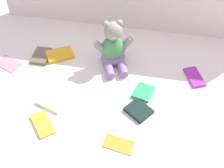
# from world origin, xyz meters

# --- Properties ---
(ground_plane) EXTENTS (3.20, 3.20, 0.00)m
(ground_plane) POSITION_xyz_m (0.00, 0.00, 0.00)
(ground_plane) COLOR silver
(teddy_bear) EXTENTS (0.20, 0.21, 0.25)m
(teddy_bear) POSITION_xyz_m (-0.06, 0.14, 0.09)
(teddy_bear) COLOR #4C8C59
(teddy_bear) RESTS_ON ground_plane
(book_case_0) EXTENTS (0.13, 0.09, 0.01)m
(book_case_0) POSITION_xyz_m (0.05, -0.33, 0.00)
(book_case_0) COLOR orange
(book_case_0) RESTS_ON ground_plane
(book_case_1) EXTENTS (0.11, 0.12, 0.02)m
(book_case_1) POSITION_xyz_m (0.12, -0.04, 0.01)
(book_case_1) COLOR #31A364
(book_case_1) RESTS_ON ground_plane
(book_case_3) EXTENTS (0.15, 0.13, 0.02)m
(book_case_3) POSITION_xyz_m (-0.28, -0.17, 0.01)
(book_case_3) COLOR white
(book_case_3) RESTS_ON ground_plane
(book_case_4) EXTENTS (0.14, 0.14, 0.01)m
(book_case_4) POSITION_xyz_m (-0.28, -0.30, 0.01)
(book_case_4) COLOR yellow
(book_case_4) RESTS_ON ground_plane
(book_case_5) EXTENTS (0.14, 0.13, 0.02)m
(book_case_5) POSITION_xyz_m (0.11, -0.15, 0.01)
(book_case_5) COLOR black
(book_case_5) RESTS_ON ground_plane
(book_case_7) EXTENTS (0.11, 0.15, 0.01)m
(book_case_7) POSITION_xyz_m (0.35, 0.11, 0.01)
(book_case_7) COLOR #932691
(book_case_7) RESTS_ON ground_plane
(book_case_8) EXTENTS (0.16, 0.15, 0.02)m
(book_case_8) POSITION_xyz_m (-0.34, 0.14, 0.01)
(book_case_8) COLOR orange
(book_case_8) RESTS_ON ground_plane
(book_case_9) EXTENTS (0.09, 0.12, 0.02)m
(book_case_9) POSITION_xyz_m (-0.43, 0.11, 0.01)
(book_case_9) COLOR brown
(book_case_9) RESTS_ON ground_plane
(book_case_10) EXTENTS (0.15, 0.12, 0.01)m
(book_case_10) POSITION_xyz_m (-0.58, 0.03, 0.00)
(book_case_10) COLOR #B97A91
(book_case_10) RESTS_ON ground_plane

